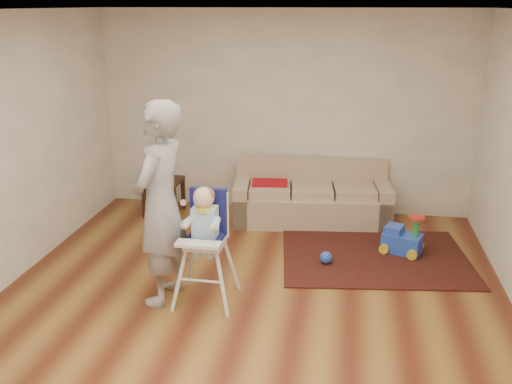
% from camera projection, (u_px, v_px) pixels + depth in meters
% --- Properties ---
extents(ground, '(5.50, 5.50, 0.00)m').
position_uv_depth(ground, '(249.00, 303.00, 5.50)').
color(ground, '#532314').
rests_on(ground, ground).
extents(room_envelope, '(5.04, 5.52, 2.72)m').
position_uv_depth(room_envelope, '(258.00, 100.00, 5.40)').
color(room_envelope, beige).
rests_on(room_envelope, ground).
extents(sofa, '(2.10, 1.04, 0.78)m').
position_uv_depth(sofa, '(312.00, 193.00, 7.47)').
color(sofa, tan).
rests_on(sofa, ground).
extents(side_table, '(0.48, 0.48, 0.48)m').
position_uv_depth(side_table, '(164.00, 196.00, 7.80)').
color(side_table, black).
rests_on(side_table, ground).
extents(area_rug, '(2.25, 1.80, 0.02)m').
position_uv_depth(area_rug, '(375.00, 257.00, 6.48)').
color(area_rug, black).
rests_on(area_rug, ground).
extents(ride_on_toy, '(0.51, 0.44, 0.47)m').
position_uv_depth(ride_on_toy, '(403.00, 233.00, 6.52)').
color(ride_on_toy, blue).
rests_on(ride_on_toy, area_rug).
extents(toy_ball, '(0.14, 0.14, 0.14)m').
position_uv_depth(toy_ball, '(326.00, 258.00, 6.28)').
color(toy_ball, blue).
rests_on(toy_ball, area_rug).
extents(high_chair, '(0.54, 0.54, 1.16)m').
position_uv_depth(high_chair, '(205.00, 247.00, 5.39)').
color(high_chair, silver).
rests_on(high_chair, ground).
extents(adult, '(0.58, 0.78, 1.95)m').
position_uv_depth(adult, '(161.00, 204.00, 5.30)').
color(adult, gray).
rests_on(adult, ground).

